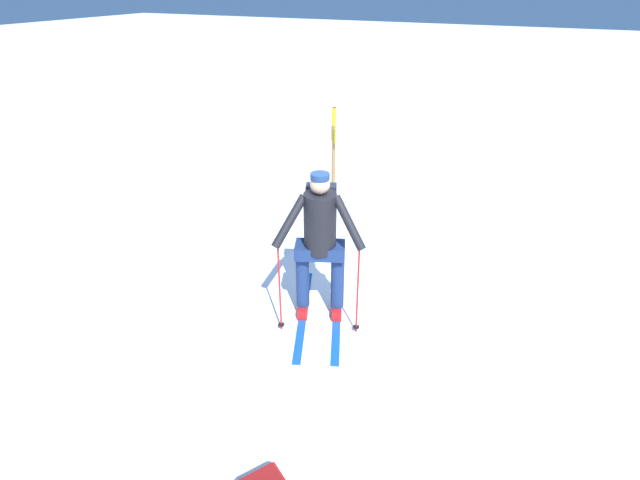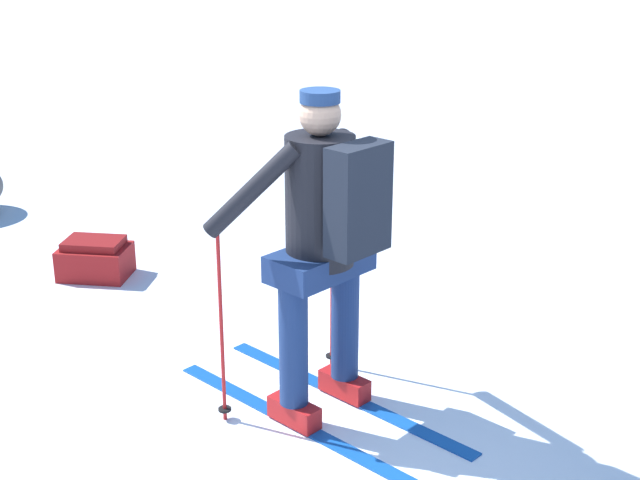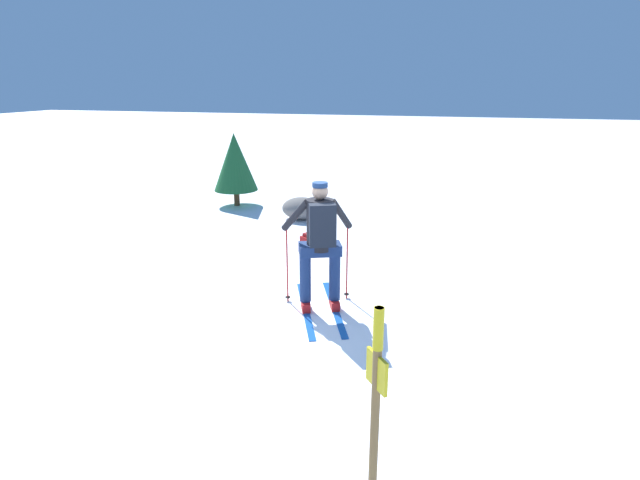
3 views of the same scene
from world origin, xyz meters
name	(u,v)px [view 2 (image 2 of 3)]	position (x,y,z in m)	size (l,w,h in m)	color
ground_plane	(300,463)	(0.00, 0.00, 0.00)	(80.00, 80.00, 0.00)	white
skier	(324,237)	(0.31, 0.39, 1.00)	(1.14, 1.81, 1.74)	#144C9E
dropped_backpack	(95,259)	(-0.43, 2.83, 0.14)	(0.61, 0.56, 0.29)	maroon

